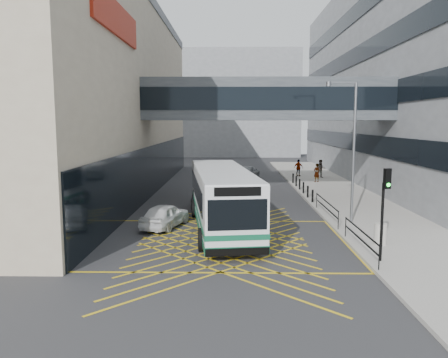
{
  "coord_description": "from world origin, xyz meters",
  "views": [
    {
      "loc": [
        0.43,
        -20.92,
        5.84
      ],
      "look_at": [
        0.0,
        4.0,
        2.6
      ],
      "focal_mm": 35.0,
      "sensor_mm": 36.0,
      "label": 1
    }
  ],
  "objects_px": {
    "car_white": "(165,215)",
    "street_lamp": "(351,143)",
    "litter_bin": "(380,234)",
    "pedestrian_b": "(321,169)",
    "pedestrian_a": "(317,173)",
    "car_silver": "(248,172)",
    "bus": "(222,197)",
    "car_dark": "(205,199)",
    "traffic_light": "(385,201)",
    "pedestrian_c": "(299,168)"
  },
  "relations": [
    {
      "from": "pedestrian_b",
      "to": "car_dark",
      "type": "bearing_deg",
      "value": -125.78
    },
    {
      "from": "street_lamp",
      "to": "car_white",
      "type": "bearing_deg",
      "value": 178.4
    },
    {
      "from": "pedestrian_a",
      "to": "car_dark",
      "type": "bearing_deg",
      "value": 21.73
    },
    {
      "from": "car_dark",
      "to": "car_silver",
      "type": "relative_size",
      "value": 0.9
    },
    {
      "from": "traffic_light",
      "to": "pedestrian_a",
      "type": "relative_size",
      "value": 2.18
    },
    {
      "from": "litter_bin",
      "to": "car_white",
      "type": "bearing_deg",
      "value": 159.94
    },
    {
      "from": "bus",
      "to": "pedestrian_c",
      "type": "xyz_separation_m",
      "value": [
        7.65,
        22.71,
        -0.74
      ]
    },
    {
      "from": "car_dark",
      "to": "litter_bin",
      "type": "relative_size",
      "value": 4.1
    },
    {
      "from": "traffic_light",
      "to": "bus",
      "type": "bearing_deg",
      "value": 121.61
    },
    {
      "from": "bus",
      "to": "pedestrian_a",
      "type": "distance_m",
      "value": 20.21
    },
    {
      "from": "bus",
      "to": "car_white",
      "type": "xyz_separation_m",
      "value": [
        -3.19,
        0.43,
        -1.1
      ]
    },
    {
      "from": "car_silver",
      "to": "pedestrian_c",
      "type": "distance_m",
      "value": 5.53
    },
    {
      "from": "car_dark",
      "to": "traffic_light",
      "type": "distance_m",
      "value": 14.6
    },
    {
      "from": "car_dark",
      "to": "street_lamp",
      "type": "height_order",
      "value": "street_lamp"
    },
    {
      "from": "car_white",
      "to": "pedestrian_a",
      "type": "relative_size",
      "value": 2.44
    },
    {
      "from": "traffic_light",
      "to": "pedestrian_b",
      "type": "xyz_separation_m",
      "value": [
        3.05,
        27.54,
        -1.59
      ]
    },
    {
      "from": "car_white",
      "to": "car_dark",
      "type": "distance_m",
      "value": 5.96
    },
    {
      "from": "litter_bin",
      "to": "pedestrian_a",
      "type": "height_order",
      "value": "pedestrian_a"
    },
    {
      "from": "car_silver",
      "to": "traffic_light",
      "type": "distance_m",
      "value": 28.21
    },
    {
      "from": "traffic_light",
      "to": "pedestrian_a",
      "type": "xyz_separation_m",
      "value": [
        1.97,
        24.21,
        -1.63
      ]
    },
    {
      "from": "traffic_light",
      "to": "pedestrian_a",
      "type": "height_order",
      "value": "traffic_light"
    },
    {
      "from": "litter_bin",
      "to": "pedestrian_b",
      "type": "bearing_deg",
      "value": 84.79
    },
    {
      "from": "pedestrian_a",
      "to": "street_lamp",
      "type": "bearing_deg",
      "value": 56.18
    },
    {
      "from": "traffic_light",
      "to": "litter_bin",
      "type": "xyz_separation_m",
      "value": [
        0.77,
        2.51,
        -2.01
      ]
    },
    {
      "from": "car_white",
      "to": "street_lamp",
      "type": "bearing_deg",
      "value": -159.14
    },
    {
      "from": "car_silver",
      "to": "pedestrian_a",
      "type": "bearing_deg",
      "value": 165.78
    },
    {
      "from": "litter_bin",
      "to": "pedestrian_a",
      "type": "relative_size",
      "value": 0.57
    },
    {
      "from": "car_white",
      "to": "car_silver",
      "type": "height_order",
      "value": "car_silver"
    },
    {
      "from": "litter_bin",
      "to": "pedestrian_b",
      "type": "height_order",
      "value": "pedestrian_b"
    },
    {
      "from": "car_white",
      "to": "pedestrian_a",
      "type": "xyz_separation_m",
      "value": [
        11.88,
        17.8,
        0.36
      ]
    },
    {
      "from": "pedestrian_b",
      "to": "pedestrian_c",
      "type": "height_order",
      "value": "pedestrian_b"
    },
    {
      "from": "car_white",
      "to": "traffic_light",
      "type": "height_order",
      "value": "traffic_light"
    },
    {
      "from": "bus",
      "to": "pedestrian_a",
      "type": "height_order",
      "value": "bus"
    },
    {
      "from": "bus",
      "to": "traffic_light",
      "type": "relative_size",
      "value": 3.15
    },
    {
      "from": "car_dark",
      "to": "pedestrian_a",
      "type": "height_order",
      "value": "pedestrian_a"
    },
    {
      "from": "traffic_light",
      "to": "pedestrian_c",
      "type": "bearing_deg",
      "value": 71.41
    },
    {
      "from": "car_dark",
      "to": "traffic_light",
      "type": "height_order",
      "value": "traffic_light"
    },
    {
      "from": "pedestrian_b",
      "to": "pedestrian_c",
      "type": "xyz_separation_m",
      "value": [
        -2.13,
        1.15,
        -0.03
      ]
    },
    {
      "from": "car_dark",
      "to": "car_silver",
      "type": "bearing_deg",
      "value": -98.09
    },
    {
      "from": "pedestrian_c",
      "to": "traffic_light",
      "type": "bearing_deg",
      "value": 121.45
    },
    {
      "from": "car_white",
      "to": "pedestrian_a",
      "type": "height_order",
      "value": "pedestrian_a"
    },
    {
      "from": "car_white",
      "to": "litter_bin",
      "type": "relative_size",
      "value": 4.3
    },
    {
      "from": "car_silver",
      "to": "street_lamp",
      "type": "bearing_deg",
      "value": 118.36
    },
    {
      "from": "car_white",
      "to": "car_silver",
      "type": "distance_m",
      "value": 22.03
    },
    {
      "from": "car_silver",
      "to": "car_white",
      "type": "bearing_deg",
      "value": 90.41
    },
    {
      "from": "bus",
      "to": "street_lamp",
      "type": "distance_m",
      "value": 7.9
    },
    {
      "from": "car_silver",
      "to": "street_lamp",
      "type": "relative_size",
      "value": 0.58
    },
    {
      "from": "car_white",
      "to": "litter_bin",
      "type": "xyz_separation_m",
      "value": [
        10.68,
        -3.9,
        -0.02
      ]
    },
    {
      "from": "car_silver",
      "to": "bus",
      "type": "bearing_deg",
      "value": 98.79
    },
    {
      "from": "car_dark",
      "to": "litter_bin",
      "type": "height_order",
      "value": "car_dark"
    }
  ]
}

